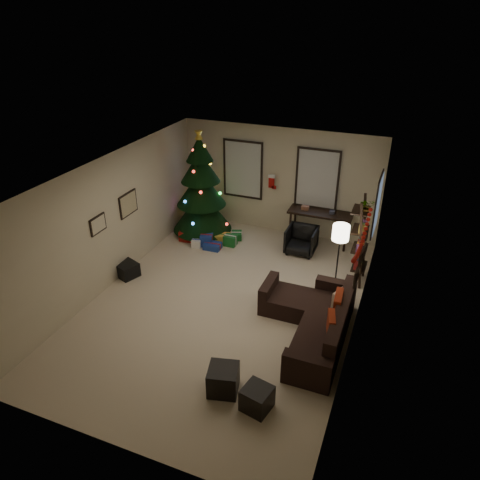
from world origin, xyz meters
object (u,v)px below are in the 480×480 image
(desk_chair, at_px, (301,240))
(bookshelf, at_px, (361,243))
(desk, at_px, (320,216))
(sofa, at_px, (315,321))
(christmas_tree, at_px, (201,192))

(desk_chair, distance_m, bookshelf, 1.73)
(desk, bearing_deg, sofa, -78.17)
(sofa, distance_m, desk_chair, 2.97)
(christmas_tree, bearing_deg, sofa, -38.27)
(christmas_tree, xyz_separation_m, desk, (2.88, 0.61, -0.41))
(desk, height_order, bookshelf, bookshelf)
(desk_chair, bearing_deg, sofa, -70.72)
(bookshelf, bearing_deg, christmas_tree, 168.44)
(bookshelf, bearing_deg, desk_chair, 151.25)
(sofa, bearing_deg, christmas_tree, 141.73)
(sofa, bearing_deg, desk, 101.83)
(sofa, height_order, desk, desk)
(sofa, relative_size, desk, 1.60)
(desk, bearing_deg, desk_chair, -112.80)
(desk, distance_m, bookshelf, 1.85)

